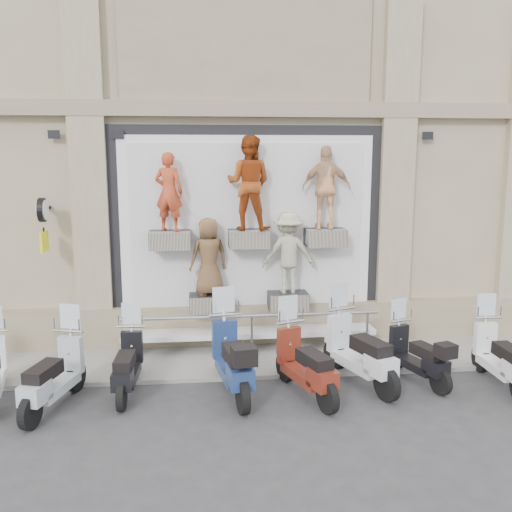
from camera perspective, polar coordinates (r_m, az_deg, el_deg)
The scene contains 13 objects.
ground at distance 9.51m, azimuth 0.82°, elevation -14.61°, with size 90.00×90.00×0.00m, color #313134.
sidewalk at distance 11.42m, azimuth -0.47°, elevation -10.02°, with size 16.00×2.20×0.08m, color gray.
building at distance 15.73m, azimuth -2.35°, elevation 17.54°, with size 14.00×8.60×12.00m, color tan, non-canonical shape.
shop_vitrine at distance 11.48m, azimuth -0.31°, elevation 2.36°, with size 5.60×0.96×4.30m.
guard_rail at distance 11.19m, azimuth -0.42°, elevation -8.16°, with size 5.06×0.10×0.93m, color #9EA0A5, non-canonical shape.
clock_sign_bracket at distance 11.46m, azimuth -20.52°, elevation 3.61°, with size 0.10×0.80×1.02m.
scooter_c at distance 9.61m, azimuth -19.67°, elevation -9.97°, with size 0.55×1.90×1.55m, color #9DA5AA, non-canonical shape.
scooter_d at distance 9.86m, azimuth -12.77°, elevation -9.46°, with size 0.51×1.76×1.43m, color black, non-canonical shape.
scooter_e at distance 9.58m, azimuth -2.41°, elevation -8.96°, with size 0.61×2.09×1.69m, color navy, non-canonical shape.
scooter_f at distance 9.55m, azimuth 4.97°, elevation -9.43°, with size 0.57×1.94×1.58m, color maroon, non-canonical shape.
scooter_g at distance 10.12m, azimuth 10.36°, elevation -8.06°, with size 0.61×2.09×1.70m, color silver, non-canonical shape.
scooter_h at distance 10.51m, azimuth 15.85°, elevation -8.49°, with size 0.50×1.70×1.38m, color black, non-canonical shape.
scooter_i at distance 10.78m, azimuth 23.35°, elevation -8.14°, with size 0.54×1.85×1.50m, color silver, non-canonical shape.
Camera 1 is at (-1.05, -8.57, 3.99)m, focal length 40.00 mm.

